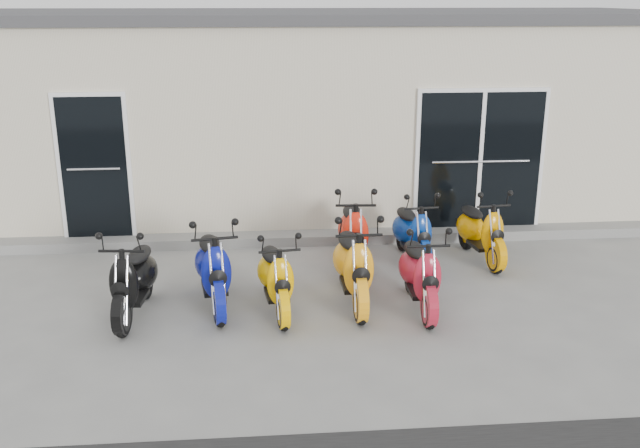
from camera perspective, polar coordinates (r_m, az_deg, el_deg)
The scene contains 14 objects.
ground at distance 9.09m, azimuth 0.32°, elevation -5.66°, with size 80.00×80.00×0.00m, color gray.
building at distance 13.68m, azimuth -1.66°, elevation 9.30°, with size 14.00×6.00×3.20m, color beige.
roof_cap at distance 13.53m, azimuth -1.73°, elevation 16.35°, with size 14.20×6.20×0.16m, color #3F3F42.
front_step at distance 10.94m, azimuth -0.63°, elevation -1.10°, with size 14.00×0.40×0.15m, color gray.
door_left at distance 11.01m, azimuth -17.62°, elevation 4.59°, with size 1.07×0.08×2.22m, color black.
door_right at distance 11.25m, azimuth 12.67°, elevation 5.26°, with size 2.02×0.08×2.22m, color black.
scooter_front_black at distance 8.57m, azimuth -14.76°, elevation -3.55°, with size 0.58×1.59×1.17m, color black, non-canonical shape.
scooter_front_blue at distance 8.63m, azimuth -8.57°, elevation -2.76°, with size 0.61×1.67×1.23m, color navy, non-canonical shape.
scooter_front_orange_a at distance 8.43m, azimuth -3.57°, elevation -3.57°, with size 0.54×1.50×1.11m, color #FFB500, non-canonical shape.
scooter_front_orange_b at distance 8.61m, azimuth 2.70°, elevation -2.54°, with size 0.62×1.70×1.26m, color #FFA113, non-canonical shape.
scooter_front_red at distance 8.56m, azimuth 8.03°, elevation -3.21°, with size 0.57×1.56×1.15m, color #B01B2F, non-canonical shape.
scooter_back_red at distance 9.82m, azimuth 2.70°, elevation -0.01°, with size 0.61×1.67×1.24m, color red, non-canonical shape.
scooter_back_blue at distance 10.06m, azimuth 7.43°, elevation -0.07°, with size 0.55×1.51×1.12m, color navy, non-canonical shape.
scooter_back_yellow at distance 10.30m, azimuth 12.77°, elevation 0.09°, with size 0.55×1.53×1.13m, color orange, non-canonical shape.
Camera 1 is at (-0.76, -8.30, 3.62)m, focal length 40.00 mm.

